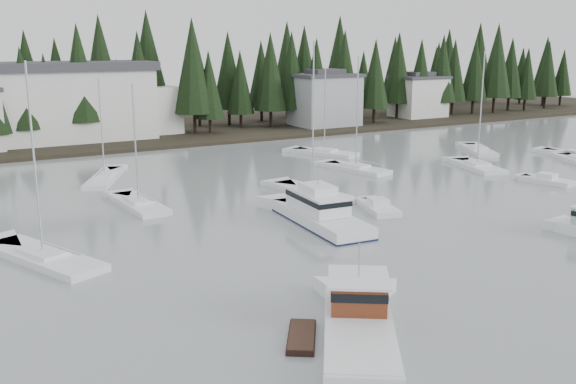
% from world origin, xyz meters
% --- Properties ---
extents(far_shore_land, '(240.00, 54.00, 1.00)m').
position_xyz_m(far_shore_land, '(0.00, 97.00, 0.00)').
color(far_shore_land, black).
rests_on(far_shore_land, ground).
extents(conifer_treeline, '(200.00, 22.00, 20.00)m').
position_xyz_m(conifer_treeline, '(0.00, 86.00, 0.00)').
color(conifer_treeline, black).
rests_on(conifer_treeline, ground).
extents(house_east_a, '(10.60, 8.48, 9.25)m').
position_xyz_m(house_east_a, '(36.00, 78.00, 4.90)').
color(house_east_a, '#999EA0').
rests_on(house_east_a, ground).
extents(house_east_b, '(9.54, 7.42, 8.25)m').
position_xyz_m(house_east_b, '(58.00, 80.00, 4.40)').
color(house_east_b, silver).
rests_on(house_east_b, ground).
extents(harbor_inn, '(29.50, 11.50, 10.90)m').
position_xyz_m(harbor_inn, '(-2.96, 82.34, 5.78)').
color(harbor_inn, silver).
rests_on(harbor_inn, ground).
extents(lobster_boat_brown, '(8.30, 10.14, 4.93)m').
position_xyz_m(lobster_boat_brown, '(-5.22, 11.58, 0.56)').
color(lobster_boat_brown, white).
rests_on(lobster_boat_brown, ground).
extents(cabin_cruiser_center, '(4.32, 11.42, 4.81)m').
position_xyz_m(cabin_cruiser_center, '(4.01, 29.37, 0.72)').
color(cabin_cruiser_center, white).
rests_on(cabin_cruiser_center, ground).
extents(sailboat_2, '(4.01, 10.21, 14.71)m').
position_xyz_m(sailboat_2, '(8.77, 38.07, 0.08)').
color(sailboat_2, white).
rests_on(sailboat_2, ground).
extents(sailboat_4, '(6.73, 10.88, 13.50)m').
position_xyz_m(sailboat_4, '(-16.56, 31.05, 0.06)').
color(sailboat_4, white).
rests_on(sailboat_4, ground).
extents(sailboat_5, '(4.41, 8.82, 13.20)m').
position_xyz_m(sailboat_5, '(19.13, 45.53, 0.08)').
color(sailboat_5, white).
rests_on(sailboat_5, ground).
extents(sailboat_7, '(6.66, 10.22, 11.06)m').
position_xyz_m(sailboat_7, '(-6.57, 54.42, 0.05)').
color(sailboat_7, white).
rests_on(sailboat_7, ground).
extents(sailboat_8, '(6.33, 9.05, 11.52)m').
position_xyz_m(sailboat_8, '(21.80, 56.11, 0.06)').
color(sailboat_8, white).
rests_on(sailboat_8, ground).
extents(sailboat_9, '(6.68, 9.13, 11.28)m').
position_xyz_m(sailboat_9, '(40.56, 47.92, 0.06)').
color(sailboat_9, white).
rests_on(sailboat_9, ground).
extents(sailboat_10, '(3.20, 8.93, 11.22)m').
position_xyz_m(sailboat_10, '(-6.84, 41.79, 0.06)').
color(sailboat_10, white).
rests_on(sailboat_10, ground).
extents(sailboat_11, '(5.18, 8.84, 13.68)m').
position_xyz_m(sailboat_11, '(31.92, 39.73, 0.08)').
color(sailboat_11, white).
rests_on(sailboat_11, ground).
extents(runabout_1, '(3.69, 5.84, 1.42)m').
position_xyz_m(runabout_1, '(10.63, 30.42, 0.13)').
color(runabout_1, white).
rests_on(runabout_1, ground).
extents(runabout_2, '(3.35, 5.60, 1.42)m').
position_xyz_m(runabout_2, '(32.33, 30.56, 0.13)').
color(runabout_2, white).
rests_on(runabout_2, ground).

